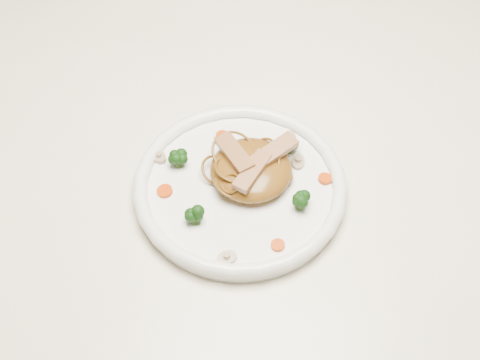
{
  "coord_description": "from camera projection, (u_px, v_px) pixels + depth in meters",
  "views": [
    {
      "loc": [
        0.01,
        -0.63,
        1.52
      ],
      "look_at": [
        -0.04,
        -0.06,
        0.78
      ],
      "focal_mm": 52.21,
      "sensor_mm": 36.0,
      "label": 1
    }
  ],
  "objects": [
    {
      "name": "mushroom_0",
      "position": [
        227.0,
        258.0,
        0.88
      ],
      "size": [
        0.03,
        0.03,
        0.01
      ],
      "primitive_type": "cylinder",
      "rotation": [
        0.0,
        0.0,
        0.37
      ],
      "color": "#C0AD90",
      "rests_on": "plate"
    },
    {
      "name": "chicken_c",
      "position": [
        252.0,
        171.0,
        0.92
      ],
      "size": [
        0.05,
        0.07,
        0.01
      ],
      "primitive_type": "cube",
      "rotation": [
        0.0,
        0.0,
        4.24
      ],
      "color": "#A4774D",
      "rests_on": "noodle_mound"
    },
    {
      "name": "broccoli_0",
      "position": [
        289.0,
        144.0,
        0.98
      ],
      "size": [
        0.03,
        0.03,
        0.03
      ],
      "primitive_type": null,
      "rotation": [
        0.0,
        0.0,
        0.31
      ],
      "color": "#0E330A",
      "rests_on": "plate"
    },
    {
      "name": "chicken_b",
      "position": [
        234.0,
        153.0,
        0.94
      ],
      "size": [
        0.06,
        0.07,
        0.01
      ],
      "primitive_type": "cube",
      "rotation": [
        0.0,
        0.0,
        2.15
      ],
      "color": "#A4774D",
      "rests_on": "noodle_mound"
    },
    {
      "name": "mushroom_1",
      "position": [
        298.0,
        162.0,
        0.97
      ],
      "size": [
        0.03,
        0.03,
        0.01
      ],
      "primitive_type": "cylinder",
      "rotation": [
        0.0,
        0.0,
        1.51
      ],
      "color": "#C0AD90",
      "rests_on": "plate"
    },
    {
      "name": "broccoli_3",
      "position": [
        301.0,
        199.0,
        0.92
      ],
      "size": [
        0.03,
        0.03,
        0.03
      ],
      "primitive_type": null,
      "rotation": [
        0.0,
        0.0,
        -0.05
      ],
      "color": "#0E330A",
      "rests_on": "plate"
    },
    {
      "name": "noodle_mound",
      "position": [
        251.0,
        170.0,
        0.95
      ],
      "size": [
        0.15,
        0.15,
        0.04
      ],
      "primitive_type": "ellipsoid",
      "rotation": [
        0.0,
        0.0,
        -0.39
      ],
      "color": "brown",
      "rests_on": "plate"
    },
    {
      "name": "mushroom_2",
      "position": [
        159.0,
        157.0,
        0.98
      ],
      "size": [
        0.04,
        0.04,
        0.01
      ],
      "primitive_type": "cylinder",
      "rotation": [
        0.0,
        0.0,
        -0.86
      ],
      "color": "#C0AD90",
      "rests_on": "plate"
    },
    {
      "name": "chicken_a",
      "position": [
        273.0,
        152.0,
        0.94
      ],
      "size": [
        0.07,
        0.07,
        0.01
      ],
      "primitive_type": "cube",
      "rotation": [
        0.0,
        0.0,
        0.76
      ],
      "color": "#A4774D",
      "rests_on": "noodle_mound"
    },
    {
      "name": "carrot_3",
      "position": [
        222.0,
        136.0,
        1.0
      ],
      "size": [
        0.02,
        0.02,
        0.0
      ],
      "primitive_type": "cylinder",
      "rotation": [
        0.0,
        0.0,
        0.24
      ],
      "color": "#D13E07",
      "rests_on": "plate"
    },
    {
      "name": "plate",
      "position": [
        240.0,
        190.0,
        0.96
      ],
      "size": [
        0.36,
        0.36,
        0.02
      ],
      "primitive_type": "cylinder",
      "rotation": [
        0.0,
        0.0,
        0.32
      ],
      "color": "white",
      "rests_on": "table"
    },
    {
      "name": "table",
      "position": [
        266.0,
        203.0,
        1.07
      ],
      "size": [
        1.2,
        0.8,
        0.75
      ],
      "color": "white",
      "rests_on": "ground"
    },
    {
      "name": "carrot_1",
      "position": [
        165.0,
        191.0,
        0.94
      ],
      "size": [
        0.03,
        0.03,
        0.0
      ],
      "primitive_type": "cylinder",
      "rotation": [
        0.0,
        0.0,
        -0.31
      ],
      "color": "#D13E07",
      "rests_on": "plate"
    },
    {
      "name": "carrot_0",
      "position": [
        278.0,
        145.0,
        0.99
      ],
      "size": [
        0.02,
        0.02,
        0.0
      ],
      "primitive_type": "cylinder",
      "rotation": [
        0.0,
        0.0,
        -0.14
      ],
      "color": "#D13E07",
      "rests_on": "plate"
    },
    {
      "name": "broccoli_2",
      "position": [
        195.0,
        215.0,
        0.9
      ],
      "size": [
        0.03,
        0.03,
        0.03
      ],
      "primitive_type": null,
      "rotation": [
        0.0,
        0.0,
        -0.26
      ],
      "color": "#0E330A",
      "rests_on": "plate"
    },
    {
      "name": "mushroom_3",
      "position": [
        290.0,
        138.0,
        1.0
      ],
      "size": [
        0.02,
        0.02,
        0.01
      ],
      "primitive_type": "cylinder",
      "rotation": [
        0.0,
        0.0,
        1.6
      ],
      "color": "#C0AD90",
      "rests_on": "plate"
    },
    {
      "name": "carrot_4",
      "position": [
        278.0,
        245.0,
        0.89
      ],
      "size": [
        0.02,
        0.02,
        0.0
      ],
      "primitive_type": "cylinder",
      "rotation": [
        0.0,
        0.0,
        -0.06
      ],
      "color": "#D13E07",
      "rests_on": "plate"
    },
    {
      "name": "broccoli_1",
      "position": [
        179.0,
        157.0,
        0.96
      ],
      "size": [
        0.04,
        0.04,
        0.03
      ],
      "primitive_type": null,
      "rotation": [
        0.0,
        0.0,
        -0.37
      ],
      "color": "#0E330A",
      "rests_on": "plate"
    },
    {
      "name": "carrot_2",
      "position": [
        325.0,
        179.0,
        0.95
      ],
      "size": [
        0.02,
        0.02,
        0.0
      ],
      "primitive_type": "cylinder",
      "rotation": [
        0.0,
        0.0,
        0.19
      ],
      "color": "#D13E07",
      "rests_on": "plate"
    }
  ]
}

